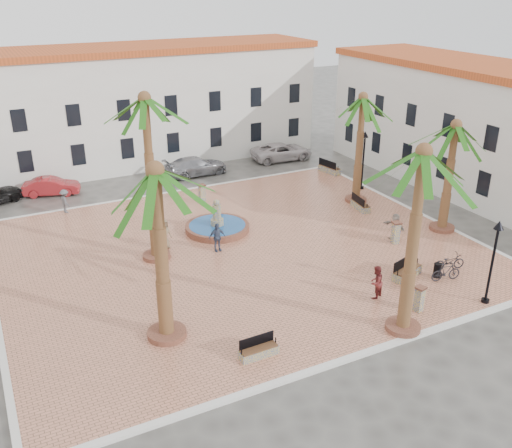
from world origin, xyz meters
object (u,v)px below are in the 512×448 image
(bench_e, at_px, (360,205))
(palm_ne, at_px, (362,109))
(fountain, at_px, (217,226))
(bollard_n, at_px, (202,193))
(lamppost_s, at_px, (495,248))
(bench_ne, at_px, (329,169))
(bicycle_a, at_px, (449,262))
(pedestrian_fountain_b, at_px, (217,237))
(palm_s, at_px, (421,173))
(car_white, at_px, (282,152))
(bench_s, at_px, (259,351))
(pedestrian_fountain_a, at_px, (164,234))
(palm_e, at_px, (454,138))
(bollard_e, at_px, (396,232))
(palm_nw, at_px, (146,116))
(cyclist_b, at_px, (376,282))
(lamppost_e, at_px, (364,150))
(pedestrian_north, at_px, (65,201))
(car_red, at_px, (51,186))
(palm_sw, at_px, (157,192))
(pedestrian_east, at_px, (395,227))
(bicycle_b, at_px, (446,272))
(litter_bin, at_px, (437,270))
(cyclist_a, at_px, (410,276))
(bollard_se, at_px, (419,298))
(bench_se, at_px, (407,272))

(bench_e, bearing_deg, palm_ne, -16.64)
(fountain, bearing_deg, bollard_n, 78.86)
(lamppost_s, bearing_deg, bench_ne, 77.80)
(bicycle_a, relative_size, pedestrian_fountain_b, 1.03)
(fountain, distance_m, palm_s, 15.58)
(bench_e, relative_size, car_white, 0.36)
(bench_s, distance_m, pedestrian_fountain_a, 11.50)
(palm_e, bearing_deg, bench_s, -158.48)
(bench_s, xyz_separation_m, bollard_e, (12.08, 6.03, 0.45))
(palm_nw, distance_m, cyclist_b, 14.04)
(lamppost_s, height_order, bicycle_a, lamppost_s)
(palm_ne, relative_size, lamppost_e, 1.76)
(pedestrian_north, height_order, car_red, pedestrian_north)
(palm_sw, distance_m, cyclist_b, 11.74)
(pedestrian_north, height_order, pedestrian_east, pedestrian_east)
(bollard_e, relative_size, bicycle_b, 0.83)
(fountain, bearing_deg, palm_s, -77.22)
(palm_e, bearing_deg, lamppost_e, 90.00)
(palm_ne, bearing_deg, lamppost_e, 45.02)
(litter_bin, height_order, pedestrian_north, pedestrian_north)
(bench_e, distance_m, pedestrian_east, 4.99)
(palm_s, bearing_deg, cyclist_b, 77.73)
(car_red, bearing_deg, fountain, -128.94)
(palm_e, height_order, bench_ne, palm_e)
(palm_nw, xyz_separation_m, pedestrian_fountain_a, (0.80, 0.93, -7.06))
(lamppost_e, height_order, cyclist_a, lamppost_e)
(palm_nw, xyz_separation_m, palm_sw, (-1.93, -7.47, -1.29))
(car_white, bearing_deg, pedestrian_fountain_a, 134.09)
(bicycle_a, bearing_deg, lamppost_s, 179.18)
(bollard_e, height_order, cyclist_a, cyclist_a)
(bollard_se, height_order, pedestrian_fountain_a, pedestrian_fountain_a)
(bollard_se, xyz_separation_m, pedestrian_fountain_b, (-5.85, 10.10, 0.18))
(cyclist_b, bearing_deg, pedestrian_fountain_a, -76.57)
(lamppost_s, distance_m, lamppost_e, 16.30)
(palm_ne, height_order, bicycle_a, palm_ne)
(cyclist_b, xyz_separation_m, pedestrian_east, (5.16, 4.85, -0.02))
(palm_e, xyz_separation_m, car_white, (-1.46, 17.61, -5.19))
(lamppost_e, relative_size, bollard_e, 3.19)
(bench_ne, bearing_deg, palm_nw, 106.21)
(palm_e, xyz_separation_m, pedestrian_north, (-20.22, 13.35, -4.97))
(palm_e, relative_size, litter_bin, 9.01)
(bench_s, distance_m, bollard_n, 17.81)
(bollard_e, bearing_deg, bicycle_a, -83.57)
(cyclist_a, distance_m, car_white, 23.15)
(pedestrian_fountain_a, bearing_deg, palm_e, -41.71)
(bench_s, relative_size, lamppost_e, 0.39)
(bicycle_b, distance_m, car_red, 27.69)
(bollard_e, bearing_deg, palm_ne, 72.96)
(palm_e, distance_m, lamppost_s, 9.08)
(car_white, bearing_deg, bench_se, 171.76)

